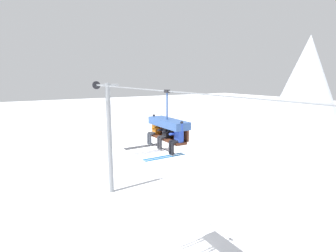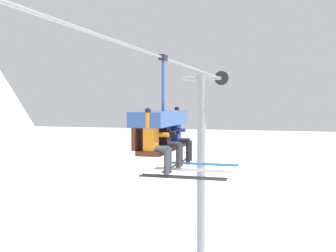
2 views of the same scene
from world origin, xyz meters
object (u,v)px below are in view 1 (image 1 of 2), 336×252
at_px(skier_orange, 154,130).
at_px(skier_blue, 176,138).
at_px(skier_black, 164,134).
at_px(lift_tower_near, 109,136).
at_px(chairlift_chair, 169,126).

bearing_deg(skier_orange, skier_blue, 0.00).
height_order(skier_black, skier_blue, skier_blue).
bearing_deg(lift_tower_near, skier_black, -5.56).
relative_size(lift_tower_near, skier_black, 4.97).
bearing_deg(lift_tower_near, skier_blue, -5.05).
xyz_separation_m(lift_tower_near, skier_black, (9.55, -0.93, 2.06)).
xyz_separation_m(chairlift_chair, skier_black, (-0.00, -0.22, -0.29)).
xyz_separation_m(lift_tower_near, skier_blue, (10.45, -0.92, 2.08)).
height_order(lift_tower_near, skier_orange, lift_tower_near).
distance_m(lift_tower_near, skier_blue, 10.69).
bearing_deg(skier_black, skier_blue, 0.44).
relative_size(lift_tower_near, skier_orange, 4.97).
distance_m(chairlift_chair, skier_blue, 0.96).
xyz_separation_m(lift_tower_near, chairlift_chair, (9.55, -0.71, 2.35)).
xyz_separation_m(lift_tower_near, skier_orange, (8.66, -0.92, 2.08)).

